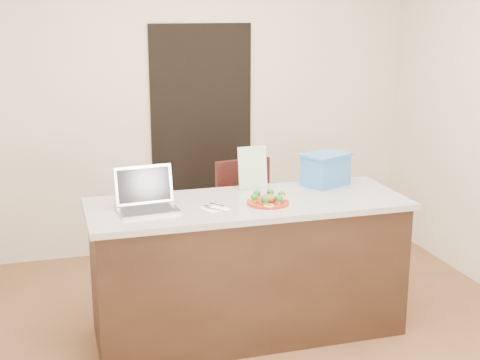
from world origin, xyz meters
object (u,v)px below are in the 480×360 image
object	(u,v)px
island	(248,267)
blue_box	(326,169)
plate	(268,202)
laptop	(146,198)
chair	(247,218)
napkin	(214,208)
yogurt_bottle	(282,200)

from	to	relation	value
island	blue_box	world-z (taller)	blue_box
plate	blue_box	size ratio (longest dim) A/B	0.71
plate	laptop	size ratio (longest dim) A/B	0.71
laptop	chair	distance (m)	1.17
plate	blue_box	world-z (taller)	blue_box
napkin	yogurt_bottle	xyz separation A→B (m)	(0.44, -0.02, 0.03)
yogurt_bottle	plate	bearing A→B (deg)	155.47
yogurt_bottle	chair	size ratio (longest dim) A/B	0.07
plate	laptop	world-z (taller)	laptop
yogurt_bottle	blue_box	xyz separation A→B (m)	(0.45, 0.36, 0.08)
laptop	napkin	bearing A→B (deg)	-21.69
yogurt_bottle	island	bearing A→B (deg)	144.57
island	napkin	bearing A→B (deg)	-156.95
island	chair	xyz separation A→B (m)	(0.20, 0.69, 0.11)
blue_box	yogurt_bottle	bearing A→B (deg)	-166.31
yogurt_bottle	blue_box	distance (m)	0.59
island	napkin	world-z (taller)	napkin
blue_box	chair	world-z (taller)	blue_box
plate	laptop	xyz separation A→B (m)	(-0.76, 0.11, 0.06)
island	laptop	xyz separation A→B (m)	(-0.66, 0.01, 0.53)
napkin	chair	world-z (taller)	chair
napkin	laptop	distance (m)	0.43
plate	yogurt_bottle	xyz separation A→B (m)	(0.08, -0.04, 0.02)
plate	blue_box	bearing A→B (deg)	31.32
plate	blue_box	distance (m)	0.63
plate	chair	bearing A→B (deg)	82.86
napkin	yogurt_bottle	distance (m)	0.44
plate	laptop	distance (m)	0.77
laptop	chair	world-z (taller)	laptop
plate	yogurt_bottle	size ratio (longest dim) A/B	3.63
yogurt_bottle	blue_box	world-z (taller)	blue_box
yogurt_bottle	chair	xyz separation A→B (m)	(0.02, 0.82, -0.38)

